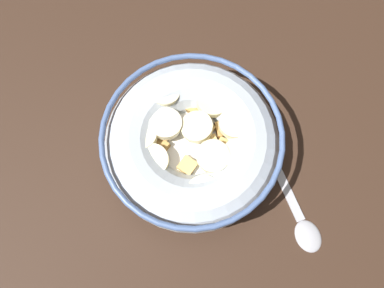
% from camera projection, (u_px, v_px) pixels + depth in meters
% --- Properties ---
extents(ground_plane, '(1.13, 1.13, 0.02)m').
position_uv_depth(ground_plane, '(192.00, 154.00, 0.43)').
color(ground_plane, '#332116').
extents(cereal_bowl, '(0.19, 0.19, 0.06)m').
position_uv_depth(cereal_bowl, '(192.00, 143.00, 0.39)').
color(cereal_bowl, '#B2BCC6').
rests_on(cereal_bowl, ground_plane).
extents(spoon, '(0.13, 0.08, 0.01)m').
position_uv_depth(spoon, '(300.00, 216.00, 0.40)').
color(spoon, '#A5A5AD').
rests_on(spoon, ground_plane).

